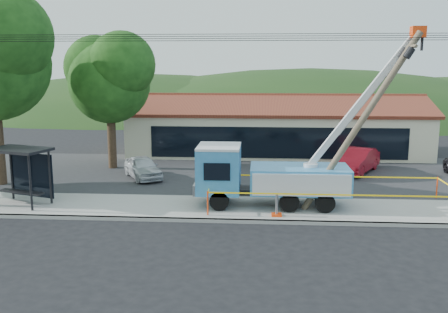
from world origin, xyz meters
TOP-DOWN VIEW (x-y plane):
  - ground at (0.00, 0.00)m, footprint 120.00×120.00m
  - curb at (0.00, 2.10)m, footprint 60.00×0.25m
  - sidewalk at (0.00, 4.00)m, footprint 60.00×4.00m
  - parking_lot at (0.00, 12.00)m, footprint 60.00×12.00m
  - strip_mall at (4.00, 19.98)m, footprint 22.50×8.53m
  - tree_lot at (-7.00, 13.00)m, footprint 6.30×5.60m
  - hill_west at (-15.00, 55.00)m, footprint 78.40×56.00m
  - hill_center at (10.00, 55.00)m, footprint 89.60×64.00m
  - utility_truck at (3.12, 4.49)m, footprint 10.28×3.89m
  - leaning_pole at (7.46, 3.94)m, footprint 5.07×1.66m
  - bus_shelter at (-8.69, 3.95)m, footprint 3.24×2.53m
  - caution_tape at (6.06, 4.50)m, footprint 11.34×3.78m
  - car_silver at (-4.27, 10.06)m, footprint 3.28×4.14m
  - car_red at (8.90, 12.67)m, footprint 3.63×4.83m

SIDE VIEW (x-z plane):
  - ground at x=0.00m, z-range 0.00..0.00m
  - hill_west at x=-15.00m, z-range -14.00..14.00m
  - hill_center at x=10.00m, z-range -16.00..16.00m
  - car_silver at x=-4.27m, z-range -0.66..0.66m
  - car_red at x=8.90m, z-range -0.76..0.76m
  - parking_lot at x=0.00m, z-range 0.00..0.10m
  - curb at x=0.00m, z-range 0.00..0.15m
  - sidewalk at x=0.00m, z-range 0.00..0.15m
  - caution_tape at x=6.06m, z-range 0.41..1.50m
  - utility_truck at x=3.12m, z-range -2.48..5.87m
  - strip_mall at x=4.00m, z-range -0.46..4.22m
  - bus_shelter at x=-8.69m, z-range 0.80..3.55m
  - leaning_pole at x=7.46m, z-range 0.49..8.73m
  - tree_lot at x=-7.00m, z-range 1.74..10.68m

